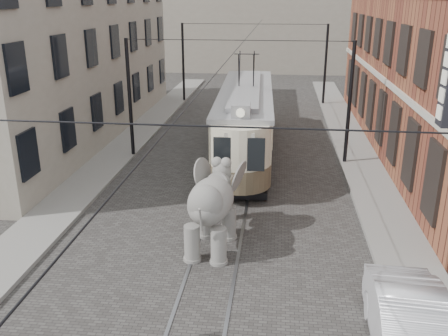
# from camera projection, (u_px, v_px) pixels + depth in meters

# --- Properties ---
(ground) EXTENTS (120.00, 120.00, 0.00)m
(ground) POSITION_uv_depth(u_px,v_px,m) (228.00, 208.00, 19.25)
(ground) COLOR #3F3C3A
(tram_rails) EXTENTS (1.54, 80.00, 0.02)m
(tram_rails) POSITION_uv_depth(u_px,v_px,m) (228.00, 208.00, 19.25)
(tram_rails) COLOR slate
(tram_rails) RESTS_ON ground
(sidewalk_right) EXTENTS (2.00, 60.00, 0.15)m
(sidewalk_right) POSITION_uv_depth(u_px,v_px,m) (384.00, 214.00, 18.58)
(sidewalk_right) COLOR slate
(sidewalk_right) RESTS_ON ground
(sidewalk_left) EXTENTS (2.00, 60.00, 0.15)m
(sidewalk_left) POSITION_uv_depth(u_px,v_px,m) (70.00, 199.00, 19.92)
(sidewalk_left) COLOR slate
(sidewalk_left) RESTS_ON ground
(stucco_building) EXTENTS (7.00, 24.00, 10.00)m
(stucco_building) POSITION_uv_depth(u_px,v_px,m) (57.00, 49.00, 28.12)
(stucco_building) COLOR gray
(stucco_building) RESTS_ON ground
(distant_block) EXTENTS (28.00, 10.00, 14.00)m
(distant_block) POSITION_uv_depth(u_px,v_px,m) (266.00, 4.00, 54.38)
(distant_block) COLOR gray
(distant_block) RESTS_ON ground
(catenary) EXTENTS (11.00, 30.20, 6.00)m
(catenary) POSITION_uv_depth(u_px,v_px,m) (235.00, 107.00, 22.95)
(catenary) COLOR black
(catenary) RESTS_ON ground
(tram) EXTENTS (3.19, 13.27, 5.23)m
(tram) POSITION_uv_depth(u_px,v_px,m) (246.00, 105.00, 25.14)
(tram) COLOR beige
(tram) RESTS_ON ground
(elephant) EXTENTS (2.75, 4.55, 2.67)m
(elephant) POSITION_uv_depth(u_px,v_px,m) (211.00, 212.00, 15.76)
(elephant) COLOR slate
(elephant) RESTS_ON ground
(parked_car) EXTENTS (1.81, 4.75, 1.55)m
(parked_car) POSITION_uv_depth(u_px,v_px,m) (412.00, 331.00, 11.03)
(parked_car) COLOR silver
(parked_car) RESTS_ON ground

